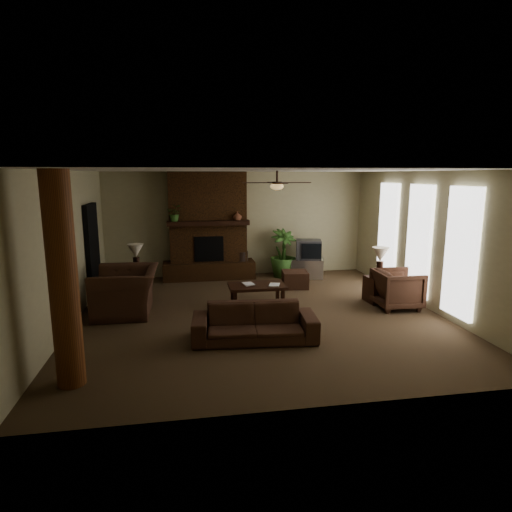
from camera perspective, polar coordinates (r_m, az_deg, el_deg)
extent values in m
plane|color=#4F3B27|center=(8.52, 0.46, -7.79)|extent=(7.00, 7.00, 0.00)
plane|color=silver|center=(8.07, 0.49, 11.40)|extent=(7.00, 7.00, 0.00)
plane|color=tan|center=(11.61, -2.58, 4.31)|extent=(7.00, 0.00, 7.00)
plane|color=tan|center=(4.85, 7.79, -5.13)|extent=(7.00, 0.00, 7.00)
plane|color=tan|center=(8.32, -24.01, 0.75)|extent=(0.00, 7.00, 7.00)
plane|color=tan|center=(9.44, 21.90, 2.01)|extent=(0.00, 7.00, 7.00)
cube|color=#482913|center=(11.29, -6.46, 4.07)|extent=(2.00, 0.50, 2.80)
cube|color=#482913|center=(11.39, -6.31, -1.87)|extent=(2.40, 0.70, 0.45)
cube|color=black|center=(11.11, -6.32, 0.94)|extent=(0.75, 0.04, 0.65)
cube|color=black|center=(11.00, -6.39, 4.42)|extent=(2.10, 0.28, 0.12)
cube|color=white|center=(10.80, 17.26, 3.07)|extent=(0.08, 0.85, 2.35)
cube|color=white|center=(9.59, 21.01, 1.90)|extent=(0.08, 0.85, 2.35)
cube|color=white|center=(8.43, 25.80, 0.38)|extent=(0.08, 0.85, 2.35)
cylinder|color=brown|center=(5.90, -24.44, -3.13)|extent=(0.36, 0.36, 2.80)
cube|color=black|center=(10.09, -21.06, 0.58)|extent=(0.10, 1.00, 2.10)
cylinder|color=black|center=(8.44, 2.84, 10.55)|extent=(0.04, 0.04, 0.24)
cylinder|color=black|center=(8.44, 2.83, 9.74)|extent=(0.20, 0.20, 0.06)
ellipsoid|color=#F2BF72|center=(8.44, 2.83, 9.33)|extent=(0.26, 0.26, 0.14)
cube|color=black|center=(8.54, 5.49, 9.78)|extent=(0.55, 0.12, 0.01)
cube|color=black|center=(8.36, 0.12, 9.81)|extent=(0.55, 0.12, 0.01)
cube|color=black|center=(8.83, 2.27, 9.86)|extent=(0.12, 0.55, 0.01)
cube|color=black|center=(8.05, 3.45, 9.74)|extent=(0.12, 0.55, 0.01)
imported|color=#42291C|center=(7.13, -0.20, -8.16)|extent=(2.10, 0.78, 0.80)
imported|color=#42291C|center=(8.79, -17.07, -3.58)|extent=(0.91, 1.39, 1.21)
imported|color=#42291C|center=(9.26, 18.44, -3.99)|extent=(0.82, 0.87, 0.88)
cube|color=black|center=(9.03, 0.15, -4.05)|extent=(1.20, 0.70, 0.06)
cube|color=black|center=(8.78, -2.81, -5.96)|extent=(0.07, 0.07, 0.37)
cube|color=black|center=(8.95, 3.59, -5.64)|extent=(0.07, 0.07, 0.37)
cube|color=black|center=(9.26, -3.18, -5.07)|extent=(0.07, 0.07, 0.37)
cube|color=black|center=(9.42, 2.90, -4.79)|extent=(0.07, 0.07, 0.37)
cube|color=#42291C|center=(10.47, 5.25, -3.13)|extent=(0.66, 0.66, 0.40)
cube|color=silver|center=(11.52, 6.91, -1.61)|extent=(0.96, 0.74, 0.50)
cube|color=#3A3A3D|center=(11.40, 7.06, 0.87)|extent=(0.75, 0.64, 0.52)
cube|color=black|center=(11.15, 7.45, 0.64)|extent=(0.51, 0.15, 0.40)
cylinder|color=#2F211A|center=(11.44, -1.93, -1.10)|extent=(0.34, 0.34, 0.70)
sphere|color=#2F211A|center=(11.39, -1.93, 0.12)|extent=(0.34, 0.34, 0.34)
imported|color=#366126|center=(11.49, 3.62, -1.02)|extent=(1.13, 1.46, 0.72)
cube|color=black|center=(10.08, -15.44, -3.60)|extent=(0.59, 0.59, 0.55)
cylinder|color=black|center=(9.94, -15.74, -1.14)|extent=(0.18, 0.18, 0.35)
cone|color=white|center=(9.88, -15.83, 0.70)|extent=(0.45, 0.45, 0.30)
cube|color=black|center=(9.62, 16.08, -4.32)|extent=(0.54, 0.54, 0.55)
cylinder|color=black|center=(9.51, 16.25, -1.71)|extent=(0.15, 0.15, 0.35)
cone|color=white|center=(9.45, 16.35, 0.21)|extent=(0.40, 0.40, 0.30)
imported|color=#366126|center=(10.95, -10.81, 5.44)|extent=(0.43, 0.47, 0.33)
imported|color=brown|center=(11.02, -2.50, 5.37)|extent=(0.25, 0.26, 0.22)
imported|color=#999999|center=(8.96, -1.68, -3.03)|extent=(0.22, 0.06, 0.29)
imported|color=#999999|center=(8.95, 1.81, -3.03)|extent=(0.21, 0.09, 0.29)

